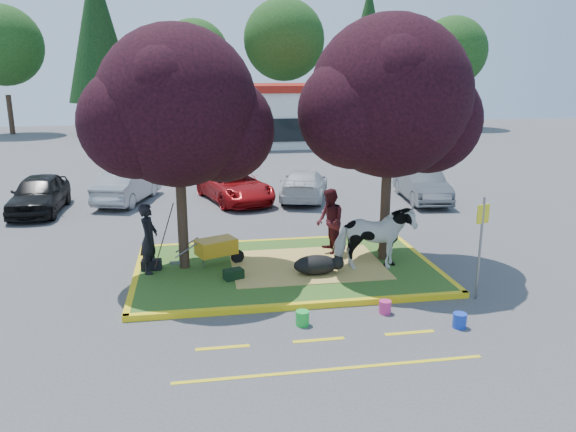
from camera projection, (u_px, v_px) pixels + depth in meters
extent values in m
plane|color=#424244|center=(286.00, 271.00, 15.73)|extent=(90.00, 90.00, 0.00)
cube|color=#2C531A|center=(286.00, 269.00, 15.71)|extent=(8.00, 5.00, 0.15)
cube|color=yellow|center=(304.00, 306.00, 13.25)|extent=(8.30, 0.16, 0.15)
cube|color=yellow|center=(273.00, 242.00, 18.18)|extent=(8.30, 0.16, 0.15)
cube|color=yellow|center=(136.00, 277.00, 15.06)|extent=(0.16, 5.30, 0.15)
cube|color=yellow|center=(424.00, 261.00, 16.37)|extent=(0.16, 5.30, 0.15)
cube|color=#D2B456|center=(307.00, 265.00, 15.79)|extent=(4.20, 3.00, 0.01)
cylinder|color=black|center=(182.00, 205.00, 15.18)|extent=(0.28, 0.28, 3.53)
sphere|color=black|center=(177.00, 106.00, 14.51)|extent=(4.20, 4.20, 4.20)
sphere|color=black|center=(222.00, 129.00, 15.05)|extent=(2.86, 2.86, 2.86)
sphere|color=black|center=(135.00, 123.00, 14.15)|extent=(2.86, 2.86, 2.86)
cylinder|color=black|center=(386.00, 196.00, 15.88)|extent=(0.28, 0.28, 3.70)
sphere|color=black|center=(390.00, 97.00, 15.18)|extent=(4.40, 4.40, 4.40)
sphere|color=black|center=(428.00, 120.00, 15.73)|extent=(2.99, 2.99, 2.99)
sphere|color=black|center=(354.00, 113.00, 14.82)|extent=(2.99, 2.99, 2.99)
cube|color=yellow|center=(223.00, 348.00, 11.40)|extent=(1.10, 0.12, 0.01)
cube|color=yellow|center=(319.00, 340.00, 11.73)|extent=(1.10, 0.12, 0.01)
cube|color=yellow|center=(410.00, 333.00, 12.05)|extent=(1.10, 0.12, 0.01)
cube|color=yellow|center=(333.00, 369.00, 10.58)|extent=(6.00, 0.10, 0.01)
cube|color=silver|center=(252.00, 117.00, 42.26)|extent=(20.00, 8.00, 4.00)
cube|color=maroon|center=(251.00, 88.00, 41.71)|extent=(20.40, 8.40, 0.50)
cube|color=black|center=(258.00, 131.00, 38.55)|extent=(19.00, 0.10, 1.60)
cylinder|color=black|center=(11.00, 115.00, 48.67)|extent=(0.44, 0.44, 3.36)
sphere|color=#143811|center=(2.00, 45.00, 47.21)|extent=(6.72, 6.72, 6.72)
cylinder|color=black|center=(104.00, 111.00, 48.93)|extent=(0.44, 0.44, 3.92)
cone|color=black|center=(98.00, 30.00, 47.22)|extent=(5.60, 5.60, 11.90)
cylinder|color=black|center=(197.00, 113.00, 51.75)|extent=(0.44, 0.44, 3.08)
sphere|color=#143811|center=(194.00, 54.00, 50.41)|extent=(6.16, 6.16, 6.16)
cylinder|color=black|center=(284.00, 110.00, 52.01)|extent=(0.44, 0.44, 3.64)
sphere|color=#143811|center=(284.00, 40.00, 50.43)|extent=(7.28, 7.28, 7.28)
cylinder|color=black|center=(366.00, 109.00, 53.79)|extent=(0.44, 0.44, 3.50)
cone|color=black|center=(368.00, 44.00, 52.27)|extent=(5.00, 5.00, 10.62)
cylinder|color=black|center=(448.00, 111.00, 54.15)|extent=(0.44, 0.44, 3.22)
sphere|color=#143811|center=(453.00, 51.00, 52.75)|extent=(6.44, 6.44, 6.44)
imported|color=white|center=(374.00, 238.00, 15.24)|extent=(2.14, 1.04, 1.78)
ellipsoid|color=black|center=(316.00, 265.00, 15.02)|extent=(1.35, 1.01, 0.52)
imported|color=black|center=(149.00, 239.00, 15.00)|extent=(0.59, 0.77, 1.90)
imported|color=#401218|center=(330.00, 221.00, 16.63)|extent=(0.83, 1.01, 1.94)
imported|color=black|center=(385.00, 230.00, 16.78)|extent=(0.49, 0.84, 1.34)
cylinder|color=black|center=(238.00, 256.00, 15.90)|extent=(0.39, 0.22, 0.39)
cylinder|color=slate|center=(203.00, 263.00, 15.54)|extent=(0.04, 0.04, 0.28)
cylinder|color=slate|center=(203.00, 257.00, 15.99)|extent=(0.04, 0.04, 0.28)
cube|color=#C38716|center=(216.00, 247.00, 15.73)|extent=(1.25, 1.02, 0.43)
cylinder|color=slate|center=(187.00, 250.00, 15.37)|extent=(0.66, 0.31, 0.36)
cylinder|color=slate|center=(187.00, 245.00, 15.82)|extent=(0.66, 0.31, 0.36)
cube|color=black|center=(151.00, 265.00, 15.40)|extent=(0.55, 0.32, 0.27)
cube|color=black|center=(234.00, 274.00, 14.70)|extent=(0.57, 0.46, 0.27)
cylinder|color=slate|center=(480.00, 249.00, 13.52)|extent=(0.06, 0.06, 2.57)
cube|color=yellow|center=(483.00, 214.00, 13.30)|extent=(0.36, 0.13, 0.46)
cylinder|color=green|center=(302.00, 318.00, 12.38)|extent=(0.39, 0.39, 0.33)
cylinder|color=#CF2E77|center=(385.00, 307.00, 12.98)|extent=(0.38, 0.38, 0.31)
cylinder|color=#1638B5|center=(460.00, 320.00, 12.27)|extent=(0.37, 0.37, 0.33)
imported|color=black|center=(39.00, 194.00, 22.04)|extent=(1.77, 4.38, 1.49)
imported|color=gray|center=(127.00, 186.00, 23.76)|extent=(2.62, 4.49, 1.40)
imported|color=#9A0C0F|center=(235.00, 186.00, 23.94)|extent=(3.46, 5.22, 1.33)
imported|color=silver|center=(304.00, 184.00, 24.37)|extent=(3.03, 4.76, 1.28)
imported|color=#54575C|center=(422.00, 184.00, 24.03)|extent=(1.93, 4.43, 1.42)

